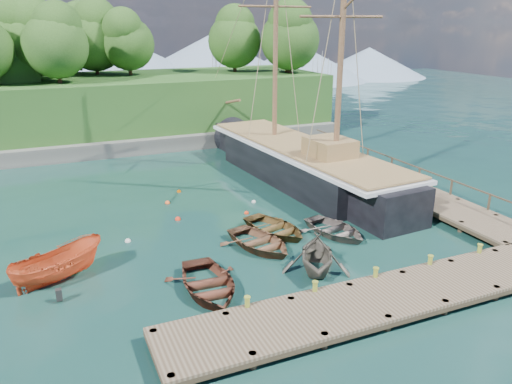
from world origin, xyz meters
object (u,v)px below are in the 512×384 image
at_px(rowboat_1, 316,271).
at_px(cabin_boat_white, 391,212).
at_px(schooner, 302,166).
at_px(rowboat_0, 208,291).
at_px(rowboat_3, 335,235).
at_px(rowboat_4, 275,233).
at_px(motorboat_orange, 60,280).
at_px(rowboat_2, 260,248).

height_order(rowboat_1, cabin_boat_white, rowboat_1).
bearing_deg(schooner, rowboat_1, -119.65).
relative_size(rowboat_0, rowboat_3, 1.14).
bearing_deg(rowboat_1, rowboat_4, 116.51).
bearing_deg(motorboat_orange, rowboat_0, -146.37).
relative_size(rowboat_4, cabin_boat_white, 0.84).
distance_m(cabin_boat_white, schooner, 8.07).
bearing_deg(rowboat_0, schooner, 50.51).
distance_m(rowboat_2, rowboat_4, 2.06).
xyz_separation_m(rowboat_0, rowboat_2, (3.81, 3.14, 0.00)).
relative_size(rowboat_3, rowboat_4, 0.95).
relative_size(rowboat_1, schooner, 0.13).
bearing_deg(motorboat_orange, rowboat_1, -133.64).
relative_size(cabin_boat_white, schooner, 0.18).
bearing_deg(schooner, rowboat_2, -132.92).
distance_m(rowboat_1, rowboat_3, 4.45).
xyz_separation_m(rowboat_0, cabin_boat_white, (13.29, 4.65, 0.00)).
xyz_separation_m(rowboat_1, rowboat_2, (-1.42, 3.33, 0.00)).
bearing_deg(schooner, cabin_boat_white, -79.12).
xyz_separation_m(rowboat_1, rowboat_4, (0.11, 4.71, 0.00)).
xyz_separation_m(rowboat_2, cabin_boat_white, (9.48, 1.51, 0.00)).
bearing_deg(rowboat_2, rowboat_4, 27.33).
bearing_deg(motorboat_orange, cabin_boat_white, -111.57).
height_order(rowboat_2, cabin_boat_white, cabin_boat_white).
xyz_separation_m(rowboat_1, cabin_boat_white, (8.06, 4.84, 0.00)).
bearing_deg(rowboat_4, rowboat_2, -155.39).
bearing_deg(rowboat_2, motorboat_orange, 162.54).
relative_size(rowboat_2, rowboat_3, 1.07).
height_order(rowboat_1, rowboat_3, rowboat_1).
relative_size(rowboat_1, rowboat_2, 0.87).
xyz_separation_m(rowboat_2, rowboat_4, (1.53, 1.38, 0.00)).
xyz_separation_m(rowboat_0, schooner, (11.22, 12.36, 1.15)).
bearing_deg(cabin_boat_white, rowboat_3, -152.46).
height_order(rowboat_3, motorboat_orange, motorboat_orange).
xyz_separation_m(rowboat_2, motorboat_orange, (-9.67, 0.48, 0.00)).
bearing_deg(rowboat_1, rowboat_3, 74.41).
distance_m(rowboat_1, schooner, 13.96).
height_order(cabin_boat_white, schooner, schooner).
relative_size(rowboat_0, cabin_boat_white, 0.92).
distance_m(rowboat_0, cabin_boat_white, 14.08).
height_order(rowboat_1, rowboat_4, rowboat_1).
xyz_separation_m(rowboat_0, rowboat_1, (5.23, -0.20, 0.00)).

